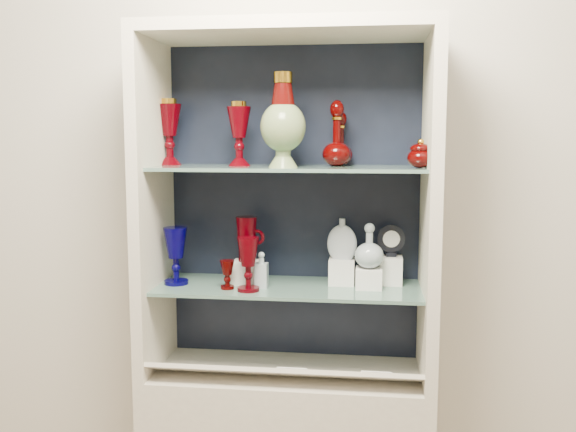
# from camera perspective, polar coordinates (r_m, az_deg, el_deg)

# --- Properties ---
(wall_back) EXTENTS (3.50, 0.02, 2.80)m
(wall_back) POSITION_cam_1_polar(r_m,az_deg,el_deg) (2.41, 0.65, 3.00)
(wall_back) COLOR beige
(wall_back) RESTS_ON ground
(cabinet_back_panel) EXTENTS (0.98, 0.02, 1.15)m
(cabinet_back_panel) POSITION_cam_1_polar(r_m,az_deg,el_deg) (2.39, 0.57, 1.16)
(cabinet_back_panel) COLOR black
(cabinet_back_panel) RESTS_ON cabinet_base
(cabinet_side_left) EXTENTS (0.04, 0.40, 1.15)m
(cabinet_side_left) POSITION_cam_1_polar(r_m,az_deg,el_deg) (2.31, -11.89, 0.80)
(cabinet_side_left) COLOR beige
(cabinet_side_left) RESTS_ON cabinet_base
(cabinet_side_right) EXTENTS (0.04, 0.40, 1.15)m
(cabinet_side_right) POSITION_cam_1_polar(r_m,az_deg,el_deg) (2.20, 12.52, 0.45)
(cabinet_side_right) COLOR beige
(cabinet_side_right) RESTS_ON cabinet_base
(cabinet_top_cap) EXTENTS (1.00, 0.40, 0.04)m
(cabinet_top_cap) POSITION_cam_1_polar(r_m,az_deg,el_deg) (2.22, 0.00, 16.11)
(cabinet_top_cap) COLOR beige
(cabinet_top_cap) RESTS_ON cabinet_side_left
(shelf_lower) EXTENTS (0.92, 0.34, 0.01)m
(shelf_lower) POSITION_cam_1_polar(r_m,az_deg,el_deg) (2.27, 0.06, -6.36)
(shelf_lower) COLOR slate
(shelf_lower) RESTS_ON cabinet_side_left
(shelf_upper) EXTENTS (0.92, 0.34, 0.01)m
(shelf_upper) POSITION_cam_1_polar(r_m,az_deg,el_deg) (2.21, 0.06, 4.28)
(shelf_upper) COLOR slate
(shelf_upper) RESTS_ON cabinet_side_left
(label_ledge) EXTENTS (0.92, 0.17, 0.09)m
(label_ledge) POSITION_cam_1_polar(r_m,az_deg,el_deg) (2.23, -0.36, -13.76)
(label_ledge) COLOR beige
(label_ledge) RESTS_ON cabinet_base
(label_card_0) EXTENTS (0.10, 0.06, 0.03)m
(label_card_0) POSITION_cam_1_polar(r_m,az_deg,el_deg) (2.22, 0.42, -13.43)
(label_card_0) COLOR white
(label_card_0) RESTS_ON label_ledge
(label_card_1) EXTENTS (0.10, 0.06, 0.03)m
(label_card_1) POSITION_cam_1_polar(r_m,az_deg,el_deg) (2.21, 7.85, -13.62)
(label_card_1) COLOR white
(label_card_1) RESTS_ON label_ledge
(pedestal_lamp_left) EXTENTS (0.09, 0.09, 0.24)m
(pedestal_lamp_left) POSITION_cam_1_polar(r_m,az_deg,el_deg) (2.36, -10.50, 7.36)
(pedestal_lamp_left) COLOR #400006
(pedestal_lamp_left) RESTS_ON shelf_upper
(pedestal_lamp_right) EXTENTS (0.09, 0.09, 0.22)m
(pedestal_lamp_right) POSITION_cam_1_polar(r_m,az_deg,el_deg) (2.25, -4.37, 7.29)
(pedestal_lamp_right) COLOR #400006
(pedestal_lamp_right) RESTS_ON shelf_upper
(enamel_urn) EXTENTS (0.17, 0.17, 0.31)m
(enamel_urn) POSITION_cam_1_polar(r_m,az_deg,el_deg) (2.15, -0.44, 8.53)
(enamel_urn) COLOR #094017
(enamel_urn) RESTS_ON shelf_upper
(ruby_decanter_a) EXTENTS (0.12, 0.12, 0.25)m
(ruby_decanter_a) POSITION_cam_1_polar(r_m,az_deg,el_deg) (2.22, 4.36, 7.68)
(ruby_decanter_a) COLOR #380100
(ruby_decanter_a) RESTS_ON shelf_upper
(ruby_decanter_b) EXTENTS (0.09, 0.09, 0.20)m
(ruby_decanter_b) POSITION_cam_1_polar(r_m,az_deg,el_deg) (2.31, 4.71, 7.03)
(ruby_decanter_b) COLOR #380100
(ruby_decanter_b) RESTS_ON shelf_upper
(lidded_bowl) EXTENTS (0.09, 0.09, 0.10)m
(lidded_bowl) POSITION_cam_1_polar(r_m,az_deg,el_deg) (2.14, 11.69, 5.51)
(lidded_bowl) COLOR #380100
(lidded_bowl) RESTS_ON shelf_upper
(cobalt_goblet) EXTENTS (0.11, 0.11, 0.20)m
(cobalt_goblet) POSITION_cam_1_polar(r_m,az_deg,el_deg) (2.31, -9.95, -3.51)
(cobalt_goblet) COLOR #040041
(cobalt_goblet) RESTS_ON shelf_lower
(ruby_goblet_tall) EXTENTS (0.10, 0.10, 0.18)m
(ruby_goblet_tall) POSITION_cam_1_polar(r_m,az_deg,el_deg) (2.18, -3.56, -4.31)
(ruby_goblet_tall) COLOR #400006
(ruby_goblet_tall) RESTS_ON shelf_lower
(ruby_goblet_small) EXTENTS (0.05, 0.05, 0.10)m
(ruby_goblet_small) POSITION_cam_1_polar(r_m,az_deg,el_deg) (2.22, -5.42, -5.22)
(ruby_goblet_small) COLOR #380100
(ruby_goblet_small) RESTS_ON shelf_lower
(riser_ruby_pitcher) EXTENTS (0.10, 0.10, 0.08)m
(riser_ruby_pitcher) POSITION_cam_1_polar(r_m,az_deg,el_deg) (2.30, -3.68, -5.00)
(riser_ruby_pitcher) COLOR silver
(riser_ruby_pitcher) RESTS_ON shelf_lower
(ruby_pitcher) EXTENTS (0.13, 0.09, 0.16)m
(ruby_pitcher) POSITION_cam_1_polar(r_m,az_deg,el_deg) (2.28, -3.70, -2.06)
(ruby_pitcher) COLOR #400006
(ruby_pitcher) RESTS_ON riser_ruby_pitcher
(clear_square_bottle) EXTENTS (0.04, 0.04, 0.13)m
(clear_square_bottle) POSITION_cam_1_polar(r_m,az_deg,el_deg) (2.23, -2.38, -4.80)
(clear_square_bottle) COLOR #93A3AA
(clear_square_bottle) RESTS_ON shelf_lower
(riser_flat_flask) EXTENTS (0.09, 0.09, 0.09)m
(riser_flat_flask) POSITION_cam_1_polar(r_m,az_deg,el_deg) (2.29, 4.80, -4.94)
(riser_flat_flask) COLOR silver
(riser_flat_flask) RESTS_ON shelf_lower
(flat_flask) EXTENTS (0.11, 0.06, 0.15)m
(flat_flask) POSITION_cam_1_polar(r_m,az_deg,el_deg) (2.27, 4.83, -1.97)
(flat_flask) COLOR #A7B2BA
(flat_flask) RESTS_ON riser_flat_flask
(riser_clear_round_decanter) EXTENTS (0.09, 0.09, 0.07)m
(riser_clear_round_decanter) POSITION_cam_1_polar(r_m,az_deg,el_deg) (2.24, 7.19, -5.51)
(riser_clear_round_decanter) COLOR silver
(riser_clear_round_decanter) RESTS_ON shelf_lower
(clear_round_decanter) EXTENTS (0.11, 0.11, 0.15)m
(clear_round_decanter) POSITION_cam_1_polar(r_m,az_deg,el_deg) (2.22, 7.24, -2.75)
(clear_round_decanter) COLOR #93A3AA
(clear_round_decanter) RESTS_ON riser_clear_round_decanter
(riser_cameo_medallion) EXTENTS (0.08, 0.08, 0.10)m
(riser_cameo_medallion) POSITION_cam_1_polar(r_m,az_deg,el_deg) (2.31, 9.10, -4.79)
(riser_cameo_medallion) COLOR silver
(riser_cameo_medallion) RESTS_ON shelf_lower
(cameo_medallion) EXTENTS (0.10, 0.04, 0.12)m
(cameo_medallion) POSITION_cam_1_polar(r_m,az_deg,el_deg) (2.29, 9.16, -2.14)
(cameo_medallion) COLOR black
(cameo_medallion) RESTS_ON riser_cameo_medallion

